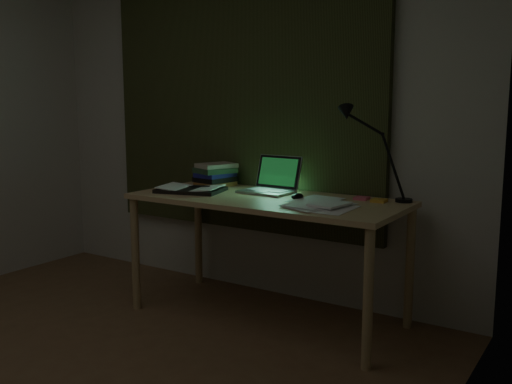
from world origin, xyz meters
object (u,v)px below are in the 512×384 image
at_px(loose_papers, 323,204).
at_px(desk_lamp, 406,156).
at_px(laptop, 266,175).
at_px(open_textbook, 191,189).
at_px(book_stack, 215,174).
at_px(desk, 266,258).

height_order(loose_papers, desk_lamp, desk_lamp).
relative_size(laptop, open_textbook, 0.91).
relative_size(book_stack, desk_lamp, 0.46).
relative_size(laptop, loose_papers, 0.96).
relative_size(desk, desk_lamp, 3.16).
xyz_separation_m(open_textbook, book_stack, (-0.03, 0.30, 0.07)).
height_order(open_textbook, book_stack, book_stack).
bearing_deg(laptop, loose_papers, -20.02).
distance_m(desk, loose_papers, 0.58).
distance_m(desk, open_textbook, 0.67).
distance_m(desk, laptop, 0.53).
bearing_deg(desk, laptop, 122.99).
bearing_deg(loose_papers, laptop, 156.68).
xyz_separation_m(desk, book_stack, (-0.56, 0.23, 0.47)).
bearing_deg(laptop, desk, -53.72).
bearing_deg(open_textbook, laptop, 11.79).
bearing_deg(book_stack, open_textbook, -84.68).
distance_m(book_stack, loose_papers, 1.03).
bearing_deg(desk_lamp, open_textbook, -169.85).
height_order(desk, book_stack, book_stack).
height_order(book_stack, loose_papers, book_stack).
height_order(open_textbook, desk_lamp, desk_lamp).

